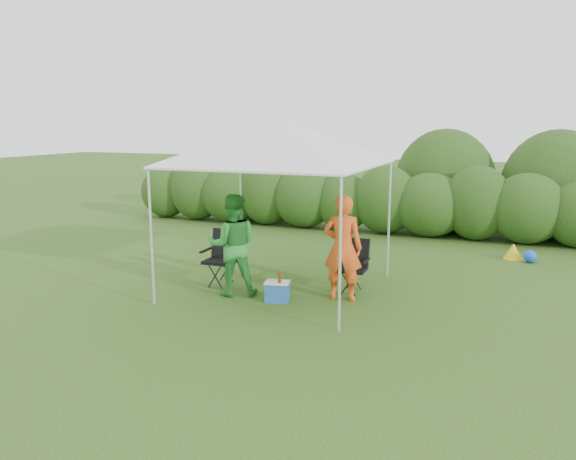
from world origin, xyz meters
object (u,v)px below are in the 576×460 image
at_px(canopy, 280,143).
at_px(man, 343,248).
at_px(chair_right, 353,262).
at_px(chair_left, 223,253).
at_px(cooler, 277,291).
at_px(woman, 233,245).

relative_size(canopy, man, 1.83).
distance_m(chair_right, chair_left, 2.26).
distance_m(canopy, chair_right, 2.31).
relative_size(canopy, cooler, 7.18).
xyz_separation_m(canopy, cooler, (0.21, -0.63, -2.30)).
distance_m(woman, cooler, 1.05).
xyz_separation_m(canopy, chair_left, (-1.06, -0.07, -1.93)).
distance_m(canopy, woman, 1.83).
bearing_deg(canopy, cooler, -71.36).
xyz_separation_m(chair_right, man, (-0.03, -0.51, 0.35)).
bearing_deg(man, chair_left, -8.47).
bearing_deg(canopy, man, -7.28).
xyz_separation_m(canopy, chair_right, (1.16, 0.37, -1.97)).
xyz_separation_m(chair_left, man, (2.19, -0.07, 0.31)).
height_order(chair_right, woman, woman).
relative_size(canopy, chair_left, 3.27).
bearing_deg(canopy, chair_left, -176.08).
xyz_separation_m(man, cooler, (-0.92, -0.49, -0.68)).
height_order(canopy, woman, canopy).
bearing_deg(man, chair_right, -99.52).
bearing_deg(chair_left, cooler, -26.07).
xyz_separation_m(chair_left, woman, (0.47, -0.51, 0.29)).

